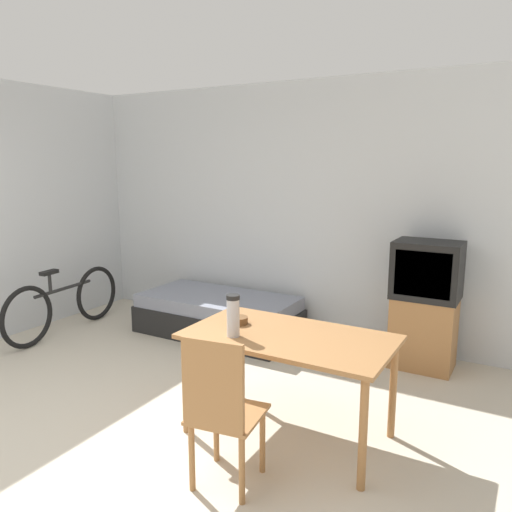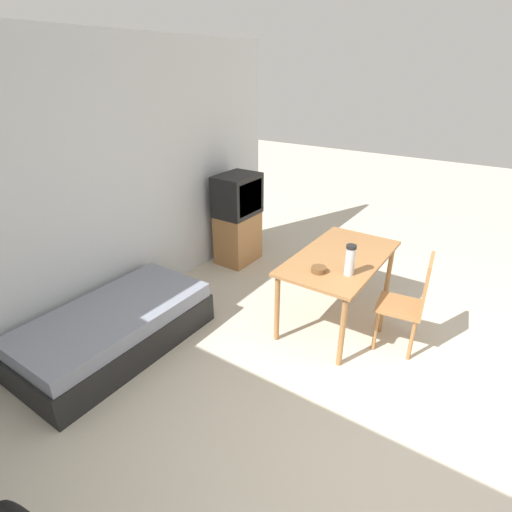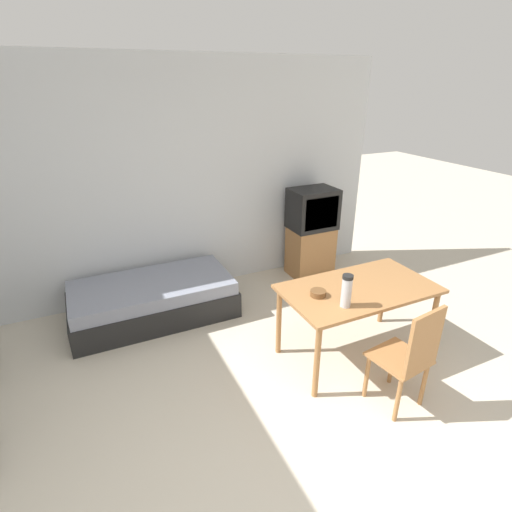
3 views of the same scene
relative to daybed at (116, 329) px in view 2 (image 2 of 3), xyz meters
name	(u,v)px [view 2 (image 2 of 3)]	position (x,y,z in m)	size (l,w,h in m)	color
ground_plane	(431,469)	(0.34, -2.73, -0.21)	(20.00, 20.00, 0.00)	beige
wall_back	(89,191)	(0.34, 0.54, 1.14)	(5.54, 0.06, 2.70)	silver
daybed	(116,329)	(0.00, 0.00, 0.00)	(1.74, 0.87, 0.43)	black
tv	(238,218)	(2.14, 0.18, 0.39)	(0.58, 0.43, 1.18)	#9E6B3D
dining_table	(340,264)	(1.58, -1.48, 0.44)	(1.39, 0.77, 0.73)	#9E6B3D
wooden_chair	(412,300)	(1.51, -2.21, 0.31)	(0.44, 0.44, 0.94)	#9E6B3D
thermos_flask	(350,259)	(1.27, -1.69, 0.67)	(0.09, 0.09, 0.28)	#B7B7BC
mate_bowl	(319,270)	(1.16, -1.45, 0.54)	(0.14, 0.14, 0.05)	brown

